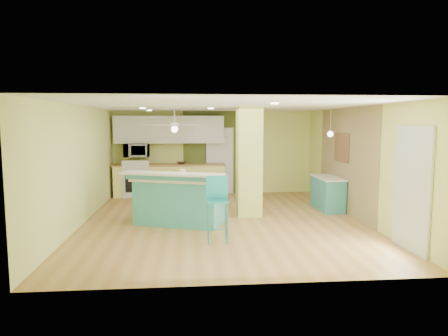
{
  "coord_description": "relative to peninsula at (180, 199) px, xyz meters",
  "views": [
    {
      "loc": [
        -0.72,
        -8.56,
        2.14
      ],
      "look_at": [
        0.06,
        0.4,
        1.13
      ],
      "focal_mm": 32.0,
      "sensor_mm": 36.0,
      "label": 1
    }
  ],
  "objects": [
    {
      "name": "floor",
      "position": [
        0.94,
        0.15,
        -0.53
      ],
      "size": [
        6.0,
        7.0,
        0.01
      ],
      "primitive_type": "cube",
      "color": "#9F6F37",
      "rests_on": "ground"
    },
    {
      "name": "ceiling",
      "position": [
        0.94,
        0.15,
        1.98
      ],
      "size": [
        6.0,
        7.0,
        0.01
      ],
      "primitive_type": "cube",
      "color": "white",
      "rests_on": "wall_back"
    },
    {
      "name": "wall_back",
      "position": [
        0.94,
        3.66,
        0.72
      ],
      "size": [
        6.0,
        0.01,
        2.5
      ],
      "primitive_type": "cube",
      "color": "#D5DC76",
      "rests_on": "floor"
    },
    {
      "name": "wall_front",
      "position": [
        0.94,
        -3.35,
        0.72
      ],
      "size": [
        6.0,
        0.01,
        2.5
      ],
      "primitive_type": "cube",
      "color": "#D5DC76",
      "rests_on": "floor"
    },
    {
      "name": "wall_left",
      "position": [
        -2.07,
        0.15,
        0.72
      ],
      "size": [
        0.01,
        7.0,
        2.5
      ],
      "primitive_type": "cube",
      "color": "#D5DC76",
      "rests_on": "floor"
    },
    {
      "name": "wall_right",
      "position": [
        3.94,
        0.15,
        0.72
      ],
      "size": [
        0.01,
        7.0,
        2.5
      ],
      "primitive_type": "cube",
      "color": "#D5DC76",
      "rests_on": "floor"
    },
    {
      "name": "wood_panel",
      "position": [
        3.93,
        0.75,
        0.72
      ],
      "size": [
        0.02,
        3.4,
        2.5
      ],
      "primitive_type": "cube",
      "color": "olive",
      "rests_on": "floor"
    },
    {
      "name": "olive_accent",
      "position": [
        1.14,
        3.64,
        0.72
      ],
      "size": [
        2.2,
        0.02,
        2.5
      ],
      "primitive_type": "cube",
      "color": "#4A5321",
      "rests_on": "floor"
    },
    {
      "name": "interior_door",
      "position": [
        1.14,
        3.61,
        0.47
      ],
      "size": [
        0.82,
        0.05,
        2.0
      ],
      "primitive_type": "cube",
      "color": "silver",
      "rests_on": "floor"
    },
    {
      "name": "french_door",
      "position": [
        3.91,
        -2.15,
        0.52
      ],
      "size": [
        0.04,
        1.08,
        2.1
      ],
      "primitive_type": "cube",
      "color": "silver",
      "rests_on": "floor"
    },
    {
      "name": "column",
      "position": [
        1.59,
        0.65,
        0.72
      ],
      "size": [
        0.55,
        0.55,
        2.5
      ],
      "primitive_type": "cube",
      "color": "#BFC95D",
      "rests_on": "floor"
    },
    {
      "name": "kitchen_run",
      "position": [
        -0.36,
        3.35,
        -0.06
      ],
      "size": [
        3.25,
        0.63,
        0.94
      ],
      "color": "#F0E67D",
      "rests_on": "floor"
    },
    {
      "name": "stove",
      "position": [
        -1.31,
        3.34,
        -0.07
      ],
      "size": [
        0.76,
        0.66,
        1.08
      ],
      "color": "silver",
      "rests_on": "floor"
    },
    {
      "name": "upper_cabinets",
      "position": [
        -0.36,
        3.47,
        1.42
      ],
      "size": [
        3.2,
        0.34,
        0.8
      ],
      "primitive_type": "cube",
      "color": "silver",
      "rests_on": "wall_back"
    },
    {
      "name": "microwave",
      "position": [
        -1.31,
        3.35,
        0.82
      ],
      "size": [
        0.7,
        0.48,
        0.39
      ],
      "primitive_type": "imported",
      "color": "white",
      "rests_on": "wall_back"
    },
    {
      "name": "ceiling_fan",
      "position": [
        -0.16,
        2.15,
        1.55
      ],
      "size": [
        1.41,
        1.41,
        0.61
      ],
      "color": "silver",
      "rests_on": "ceiling"
    },
    {
      "name": "pendant_lamp",
      "position": [
        3.59,
        0.9,
        1.36
      ],
      "size": [
        0.14,
        0.14,
        0.69
      ],
      "color": "white",
      "rests_on": "ceiling"
    },
    {
      "name": "wall_decor",
      "position": [
        3.9,
        0.95,
        1.02
      ],
      "size": [
        0.03,
        0.9,
        0.7
      ],
      "primitive_type": "cube",
      "color": "brown",
      "rests_on": "wood_panel"
    },
    {
      "name": "peninsula",
      "position": [
        0.0,
        0.0,
        0.0
      ],
      "size": [
        2.27,
        1.74,
        1.14
      ],
      "rotation": [
        0.0,
        0.0,
        -0.34
      ],
      "color": "teal",
      "rests_on": "floor"
    },
    {
      "name": "bar_stool",
      "position": [
        0.71,
        -1.32,
        0.27
      ],
      "size": [
        0.41,
        0.41,
        1.19
      ],
      "rotation": [
        0.0,
        0.0,
        -0.03
      ],
      "color": "teal",
      "rests_on": "floor"
    },
    {
      "name": "side_counter",
      "position": [
        3.64,
        1.13,
        -0.12
      ],
      "size": [
        0.54,
        1.26,
        0.81
      ],
      "color": "teal",
      "rests_on": "floor"
    },
    {
      "name": "fruit_bowl",
      "position": [
        -0.02,
        3.32,
        0.45
      ],
      "size": [
        0.29,
        0.29,
        0.07
      ],
      "primitive_type": "imported",
      "rotation": [
        0.0,
        0.0,
        0.04
      ],
      "color": "#392217",
      "rests_on": "kitchen_run"
    },
    {
      "name": "canister",
      "position": [
        0.06,
        0.2,
        0.54
      ],
      "size": [
        0.14,
        0.14,
        0.15
      ],
      "primitive_type": "cylinder",
      "color": "yellow",
      "rests_on": "peninsula"
    }
  ]
}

